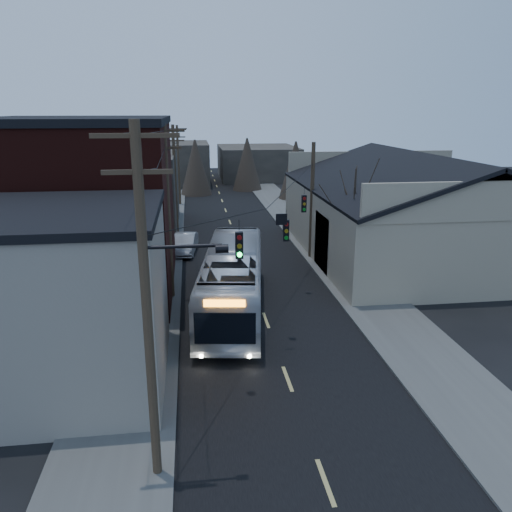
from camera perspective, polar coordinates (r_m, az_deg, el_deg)
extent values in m
cube|color=black|center=(41.58, -2.13, 1.51)|extent=(9.00, 110.00, 0.02)
cube|color=#474744|center=(41.51, -11.10, 1.25)|extent=(4.00, 110.00, 0.12)
cube|color=#474744|center=(42.64, 6.61, 1.86)|extent=(4.00, 110.00, 0.12)
cube|color=#6F675D|center=(21.03, -21.71, -4.89)|extent=(8.00, 8.00, 7.00)
cube|color=black|center=(31.20, -19.09, 4.97)|extent=(10.00, 12.00, 10.00)
cube|color=#2E2A25|center=(46.94, -14.60, 7.08)|extent=(9.00, 14.00, 7.00)
cube|color=gray|center=(39.64, 17.65, 3.70)|extent=(16.00, 20.00, 5.00)
cube|color=black|center=(37.49, 12.53, 9.29)|extent=(8.16, 20.60, 2.86)
cube|color=black|center=(40.89, 23.27, 8.93)|extent=(8.16, 20.60, 2.86)
cube|color=#2E2A25|center=(75.44, -9.32, 10.38)|extent=(10.00, 12.00, 6.00)
cube|color=#2E2A25|center=(81.14, 0.16, 10.65)|extent=(12.00, 14.00, 5.00)
cone|color=black|center=(32.48, 11.02, 3.47)|extent=(0.40, 0.40, 7.20)
cylinder|color=#382B1E|center=(14.18, -12.33, -6.70)|extent=(0.28, 0.28, 10.50)
cube|color=#382B1E|center=(13.09, -13.65, 13.23)|extent=(2.20, 0.12, 0.12)
cylinder|color=#382B1E|center=(28.62, -9.99, 4.66)|extent=(0.28, 0.28, 10.00)
cube|color=#382B1E|center=(28.06, -10.46, 13.89)|extent=(2.20, 0.12, 0.12)
cylinder|color=#382B1E|center=(43.44, -9.22, 8.34)|extent=(0.28, 0.28, 9.50)
cube|color=#382B1E|center=(43.06, -9.49, 14.08)|extent=(2.20, 0.12, 0.12)
cylinder|color=#382B1E|center=(58.36, -8.84, 10.15)|extent=(0.28, 0.28, 9.00)
cube|color=#382B1E|center=(58.06, -9.02, 14.17)|extent=(2.20, 0.12, 0.12)
cylinder|color=#382B1E|center=(36.64, 6.40, 6.18)|extent=(0.28, 0.28, 8.50)
cube|color=black|center=(18.23, -1.93, 1.24)|extent=(0.28, 0.20, 1.00)
cube|color=black|center=(23.06, 3.44, 2.93)|extent=(0.28, 0.20, 1.00)
cube|color=black|center=(29.23, 5.50, 5.98)|extent=(0.28, 0.20, 1.00)
imported|color=silver|center=(27.17, -2.66, -2.76)|extent=(4.76, 13.18, 3.59)
imported|color=#A4A7AC|center=(38.85, -8.12, 1.41)|extent=(2.15, 4.71, 1.50)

